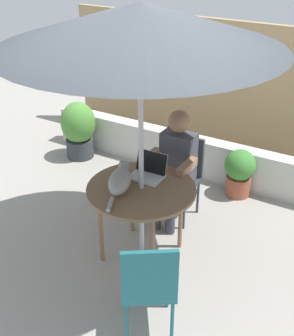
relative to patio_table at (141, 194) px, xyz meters
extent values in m
plane|color=gray|center=(0.00, 0.00, -0.68)|extent=(14.00, 14.00, 0.00)
cube|color=tan|center=(0.00, 2.50, 0.20)|extent=(5.05, 0.08, 1.75)
cube|color=beige|center=(0.00, 1.68, -0.43)|extent=(4.55, 0.20, 0.49)
cylinder|color=brown|center=(0.00, 0.00, 0.05)|extent=(0.98, 0.98, 0.03)
cylinder|color=brown|center=(0.27, 0.27, -0.32)|extent=(0.04, 0.04, 0.71)
cylinder|color=brown|center=(-0.27, 0.27, -0.32)|extent=(0.04, 0.04, 0.71)
cylinder|color=brown|center=(-0.27, -0.27, -0.32)|extent=(0.04, 0.04, 0.71)
cylinder|color=brown|center=(0.27, -0.27, -0.32)|extent=(0.04, 0.04, 0.71)
cylinder|color=#B7B7BC|center=(0.00, 0.00, 0.39)|extent=(0.04, 0.04, 2.13)
cone|color=#2D3338|center=(0.00, 0.00, 1.47)|extent=(2.24, 2.24, 0.34)
sphere|color=#B7B7BC|center=(0.00, 0.00, 1.48)|extent=(0.06, 0.06, 0.06)
cube|color=#33383F|center=(0.00, 0.73, -0.25)|extent=(0.40, 0.40, 0.04)
cube|color=#33383F|center=(0.00, 0.91, -0.01)|extent=(0.40, 0.04, 0.44)
cylinder|color=#33383F|center=(0.17, 0.90, -0.47)|extent=(0.03, 0.03, 0.41)
cylinder|color=#33383F|center=(-0.17, 0.90, -0.47)|extent=(0.03, 0.03, 0.41)
cylinder|color=#33383F|center=(-0.17, 0.56, -0.47)|extent=(0.03, 0.03, 0.41)
cylinder|color=#33383F|center=(0.17, 0.56, -0.47)|extent=(0.03, 0.03, 0.41)
cube|color=#1E606B|center=(0.49, -0.72, -0.25)|extent=(0.56, 0.56, 0.04)
cube|color=#1E606B|center=(0.59, -0.87, -0.01)|extent=(0.35, 0.25, 0.44)
cylinder|color=#1E606B|center=(0.44, -0.96, -0.47)|extent=(0.03, 0.03, 0.41)
cylinder|color=#1E606B|center=(0.72, -0.77, -0.47)|extent=(0.03, 0.03, 0.41)
cylinder|color=#1E606B|center=(0.53, -0.48, -0.47)|extent=(0.03, 0.03, 0.41)
cylinder|color=#1E606B|center=(0.25, -0.67, -0.47)|extent=(0.03, 0.03, 0.41)
cube|color=#3F3F47|center=(0.00, 0.73, 0.04)|extent=(0.34, 0.20, 0.54)
sphere|color=#936B4C|center=(0.00, 0.72, 0.44)|extent=(0.22, 0.22, 0.22)
cube|color=#383842|center=(-0.08, 0.58, -0.18)|extent=(0.12, 0.30, 0.12)
cylinder|color=#383842|center=(-0.08, 0.43, -0.46)|extent=(0.10, 0.10, 0.44)
cube|color=#383842|center=(0.08, 0.58, -0.18)|extent=(0.12, 0.30, 0.12)
cylinder|color=#383842|center=(0.08, 0.43, -0.46)|extent=(0.10, 0.10, 0.44)
cube|color=#936B4C|center=(-0.20, 0.51, 0.09)|extent=(0.08, 0.32, 0.08)
cube|color=#936B4C|center=(0.20, 0.51, 0.09)|extent=(0.08, 0.32, 0.08)
cube|color=silver|center=(-0.05, 0.17, 0.07)|extent=(0.31, 0.23, 0.02)
cube|color=black|center=(-0.05, 0.27, 0.18)|extent=(0.30, 0.07, 0.20)
cube|color=silver|center=(-0.05, 0.28, 0.18)|extent=(0.30, 0.06, 0.20)
ellipsoid|color=gray|center=(-0.15, -0.12, 0.15)|extent=(0.33, 0.44, 0.17)
sphere|color=gray|center=(-0.24, 0.09, 0.17)|extent=(0.11, 0.11, 0.11)
ellipsoid|color=white|center=(-0.19, -0.02, 0.11)|extent=(0.16, 0.16, 0.09)
cylinder|color=gray|center=(-0.06, -0.39, 0.09)|extent=(0.10, 0.18, 0.04)
cone|color=gray|center=(-0.21, 0.10, 0.22)|extent=(0.04, 0.04, 0.03)
cone|color=gray|center=(-0.26, 0.08, 0.22)|extent=(0.04, 0.04, 0.03)
cylinder|color=#33383D|center=(-1.76, 1.32, -0.55)|extent=(0.36, 0.36, 0.25)
ellipsoid|color=#4C8C38|center=(-1.76, 1.32, -0.18)|extent=(0.46, 0.46, 0.56)
cylinder|color=#9E5138|center=(0.42, 1.48, -0.56)|extent=(0.29, 0.29, 0.24)
ellipsoid|color=#3D7F33|center=(0.42, 1.48, -0.29)|extent=(0.36, 0.36, 0.36)
camera|label=1|loc=(1.76, -2.90, 2.15)|focal=47.99mm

